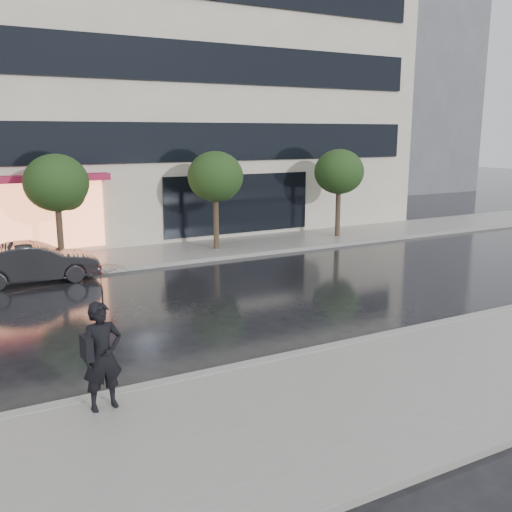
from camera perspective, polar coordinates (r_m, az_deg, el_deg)
ground at (r=13.17m, az=2.41°, el=-8.61°), size 120.00×120.00×0.00m
sidewalk_near at (r=10.72m, az=11.63°, el=-13.58°), size 60.00×4.50×0.12m
sidewalk_far at (r=22.23m, az=-11.29°, el=-0.01°), size 60.00×3.50×0.12m
curb_near at (r=12.36m, az=4.83°, el=-9.73°), size 60.00×0.25×0.14m
curb_far at (r=20.60m, az=-9.83°, el=-0.89°), size 60.00×0.25×0.14m
office_building at (r=29.53m, az=-16.86°, el=20.15°), size 30.00×12.76×18.00m
bg_building_right at (r=50.43m, az=11.90°, el=15.75°), size 12.00×12.00×16.00m
tree_mid_west at (r=20.93m, az=-19.18°, el=6.73°), size 2.20×2.20×3.99m
tree_mid_east at (r=22.69m, az=-3.97°, el=7.75°), size 2.20×2.20×3.99m
tree_far_east at (r=25.77m, az=8.37°, el=8.18°), size 2.20×2.20×3.99m
parked_car at (r=19.40m, az=-21.21°, el=-0.64°), size 3.95×1.55×1.28m
pedestrian_with_umbrella at (r=9.74m, az=-15.15°, el=-6.05°), size 1.02×1.03×2.51m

